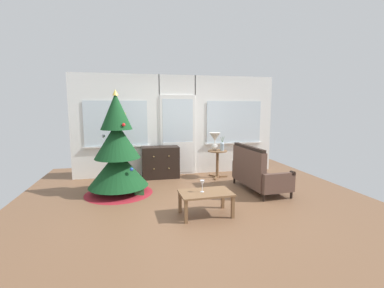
{
  "coord_description": "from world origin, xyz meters",
  "views": [
    {
      "loc": [
        -1.09,
        -4.71,
        1.75
      ],
      "look_at": [
        0.05,
        0.55,
        1.0
      ],
      "focal_mm": 24.96,
      "sensor_mm": 36.0,
      "label": 1
    }
  ],
  "objects": [
    {
      "name": "settee_sofa",
      "position": [
        1.38,
        0.32,
        0.38
      ],
      "size": [
        0.81,
        1.43,
        0.96
      ],
      "color": "black",
      "rests_on": "ground"
    },
    {
      "name": "gift_box",
      "position": [
        -1.03,
        0.53,
        0.09
      ],
      "size": [
        0.19,
        0.17,
        0.19
      ],
      "primitive_type": "cube",
      "color": "#266633",
      "rests_on": "ground"
    },
    {
      "name": "ground_plane",
      "position": [
        0.0,
        0.0,
        0.0
      ],
      "size": [
        6.76,
        6.76,
        0.0
      ],
      "primitive_type": "plane",
      "color": "brown"
    },
    {
      "name": "back_wall_with_door",
      "position": [
        0.0,
        2.08,
        1.28
      ],
      "size": [
        5.2,
        0.14,
        2.55
      ],
      "color": "white",
      "rests_on": "ground"
    },
    {
      "name": "dresser_cabinet",
      "position": [
        -0.48,
        1.79,
        0.39
      ],
      "size": [
        0.9,
        0.45,
        0.78
      ],
      "color": "black",
      "rests_on": "ground"
    },
    {
      "name": "side_table",
      "position": [
        0.9,
        1.5,
        0.49
      ],
      "size": [
        0.5,
        0.48,
        0.68
      ],
      "color": "brown",
      "rests_on": "ground"
    },
    {
      "name": "flower_vase",
      "position": [
        1.0,
        1.44,
        0.8
      ],
      "size": [
        0.11,
        0.1,
        0.35
      ],
      "color": "#99ADBC",
      "rests_on": "side_table"
    },
    {
      "name": "table_lamp",
      "position": [
        0.84,
        1.54,
        0.97
      ],
      "size": [
        0.28,
        0.28,
        0.44
      ],
      "color": "silver",
      "rests_on": "side_table"
    },
    {
      "name": "coffee_table",
      "position": [
        0.01,
        -0.7,
        0.33
      ],
      "size": [
        0.86,
        0.55,
        0.39
      ],
      "color": "brown",
      "rests_on": "ground"
    },
    {
      "name": "christmas_tree",
      "position": [
        -1.44,
        0.75,
        0.79
      ],
      "size": [
        1.36,
        1.36,
        2.09
      ],
      "color": "#4C331E",
      "rests_on": "ground"
    },
    {
      "name": "wine_glass",
      "position": [
        -0.05,
        -0.69,
        0.53
      ],
      "size": [
        0.08,
        0.08,
        0.2
      ],
      "color": "silver",
      "rests_on": "coffee_table"
    }
  ]
}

